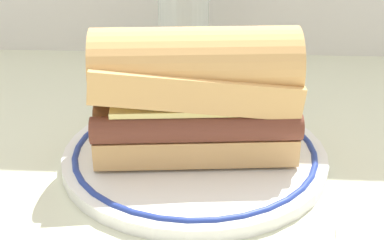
{
  "coord_description": "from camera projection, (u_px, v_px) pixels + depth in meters",
  "views": [
    {
      "loc": [
        0.0,
        -0.46,
        0.27
      ],
      "look_at": [
        -0.02,
        0.01,
        0.04
      ],
      "focal_mm": 51.52,
      "sensor_mm": 36.0,
      "label": 1
    }
  ],
  "objects": [
    {
      "name": "ground_plane",
      "position": [
        216.0,
        166.0,
        0.53
      ],
      "size": [
        1.5,
        1.5,
        0.0
      ],
      "primitive_type": "plane",
      "color": "beige"
    },
    {
      "name": "plate",
      "position": [
        192.0,
        154.0,
        0.54
      ],
      "size": [
        0.26,
        0.26,
        0.01
      ],
      "color": "white",
      "rests_on": "ground_plane"
    },
    {
      "name": "sausage_sandwich",
      "position": [
        192.0,
        91.0,
        0.51
      ],
      "size": [
        0.2,
        0.11,
        0.12
      ],
      "rotation": [
        0.0,
        0.0,
        0.1
      ],
      "color": "tan",
      "rests_on": "plate"
    },
    {
      "name": "drinking_glass",
      "position": [
        182.0,
        38.0,
        0.74
      ],
      "size": [
        0.07,
        0.07,
        0.11
      ],
      "color": "silver",
      "rests_on": "ground_plane"
    }
  ]
}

